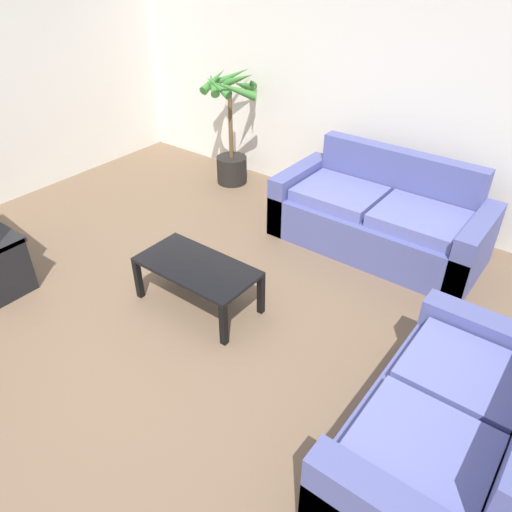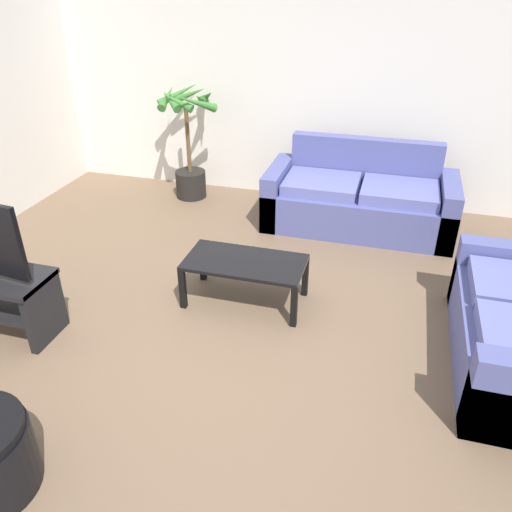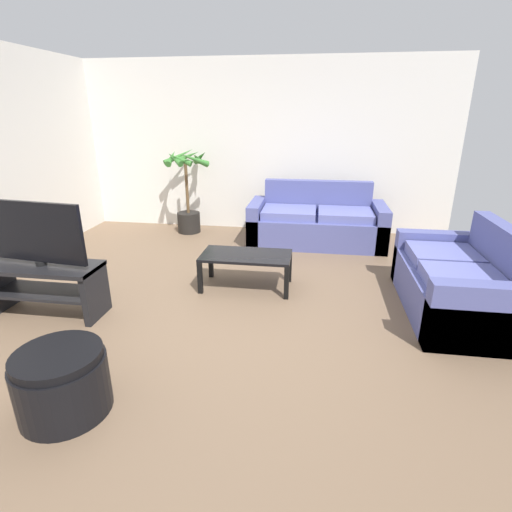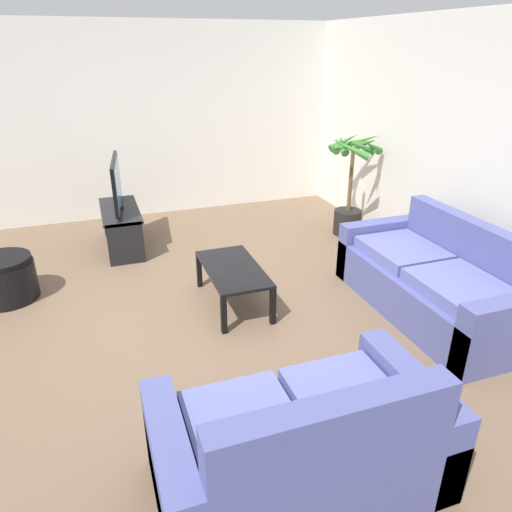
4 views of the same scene
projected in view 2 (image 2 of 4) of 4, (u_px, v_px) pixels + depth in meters
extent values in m
plane|color=brown|center=(214.00, 335.00, 4.05)|extent=(6.60, 6.60, 0.00)
cube|color=silver|center=(298.00, 84.00, 5.88)|extent=(6.00, 0.06, 2.70)
cube|color=#4C518C|center=(358.00, 209.00, 5.61)|extent=(2.01, 0.90, 0.42)
cube|color=#4C518C|center=(366.00, 159.00, 5.70)|extent=(1.65, 0.16, 0.48)
cube|color=#4C518C|center=(277.00, 192.00, 5.78)|extent=(0.18, 0.90, 0.62)
cube|color=#4C518C|center=(447.00, 211.00, 5.35)|extent=(0.18, 0.90, 0.62)
cube|color=#5D63A4|center=(322.00, 184.00, 5.54)|extent=(0.78, 0.66, 0.12)
cube|color=#5D63A4|center=(400.00, 192.00, 5.34)|extent=(0.78, 0.66, 0.12)
cube|color=#4C518C|center=(512.00, 279.00, 4.19)|extent=(0.90, 0.18, 0.62)
cube|color=black|center=(45.00, 311.00, 3.89)|extent=(0.06, 0.41, 0.52)
cube|color=black|center=(245.00, 262.00, 4.27)|extent=(1.00, 0.52, 0.03)
cube|color=black|center=(183.00, 289.00, 4.29)|extent=(0.05, 0.05, 0.37)
cube|color=black|center=(294.00, 307.00, 4.06)|extent=(0.05, 0.05, 0.37)
cube|color=black|center=(203.00, 262.00, 4.68)|extent=(0.05, 0.05, 0.37)
cube|color=black|center=(305.00, 277.00, 4.45)|extent=(0.05, 0.05, 0.37)
cylinder|color=black|center=(191.00, 184.00, 6.38)|extent=(0.37, 0.37, 0.33)
cylinder|color=brown|center=(188.00, 138.00, 6.09)|extent=(0.05, 0.05, 0.83)
cone|color=#37752E|center=(201.00, 99.00, 5.83)|extent=(0.13, 0.39, 0.23)
cone|color=#37752E|center=(207.00, 96.00, 5.94)|extent=(0.38, 0.47, 0.28)
cone|color=#37752E|center=(190.00, 94.00, 6.03)|extent=(0.42, 0.15, 0.24)
cone|color=#37752E|center=(178.00, 94.00, 6.07)|extent=(0.46, 0.42, 0.28)
cone|color=#37752E|center=(167.00, 97.00, 5.90)|extent=(0.13, 0.45, 0.25)
cone|color=#37752E|center=(170.00, 100.00, 5.77)|extent=(0.36, 0.32, 0.23)
cone|color=#37752E|center=(177.00, 102.00, 5.71)|extent=(0.39, 0.13, 0.23)
cone|color=#37752E|center=(196.00, 102.00, 5.68)|extent=(0.41, 0.46, 0.28)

